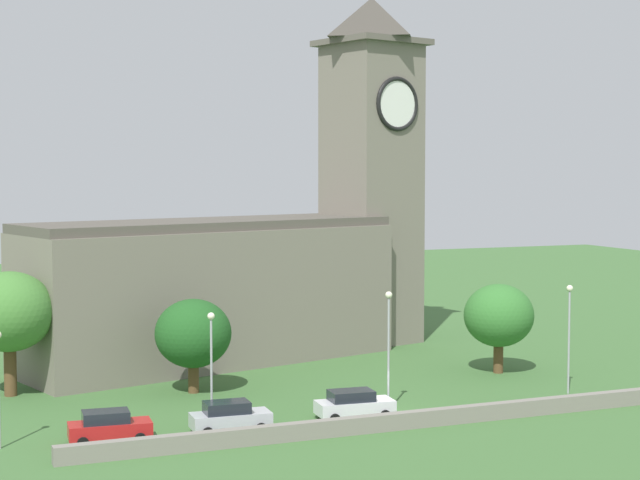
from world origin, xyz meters
name	(u,v)px	position (x,y,z in m)	size (l,w,h in m)	color
ground_plane	(301,371)	(0.00, 15.00, 0.00)	(200.00, 200.00, 0.00)	#3D6633
church	(263,251)	(-0.35, 22.49, 8.52)	(36.12, 17.27, 29.84)	slate
quay_barrier	(415,419)	(0.00, -3.42, 0.49)	(41.61, 0.70, 0.98)	gray
car_red	(109,426)	(-17.25, 0.05, 0.90)	(4.69, 2.50, 1.79)	red
car_silver	(230,417)	(-10.41, -0.43, 0.92)	(4.67, 2.39, 1.82)	silver
car_white	(354,404)	(-2.42, -0.06, 0.89)	(4.85, 2.57, 1.75)	silver
streetlamp_west_mid	(211,348)	(-10.65, 2.37, 4.46)	(0.44, 0.44, 6.62)	#9EA0A5
streetlamp_central	(389,332)	(0.47, 1.10, 4.97)	(0.44, 0.44, 7.52)	#9EA0A5
streetlamp_east_mid	(569,322)	(13.88, 0.93, 4.88)	(0.44, 0.44, 7.36)	#9EA0A5
tree_by_tower	(193,334)	(-9.44, 10.80, 4.03)	(5.17, 5.17, 6.38)	brown
tree_riverside_west	(499,316)	(13.35, 8.87, 4.28)	(5.18, 5.18, 6.64)	brown
tree_churchyard	(9,312)	(-21.00, 14.52, 5.62)	(5.96, 5.96, 8.35)	brown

